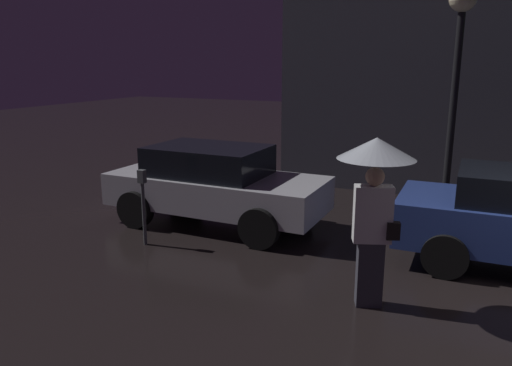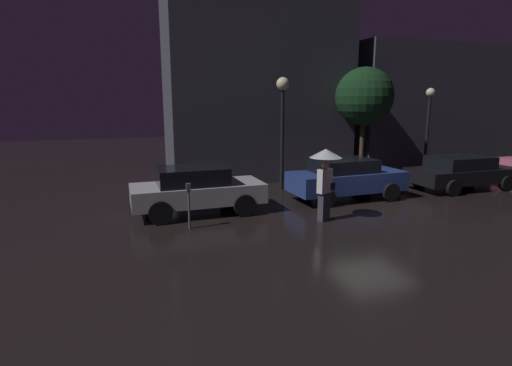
{
  "view_description": "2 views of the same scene",
  "coord_description": "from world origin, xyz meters",
  "px_view_note": "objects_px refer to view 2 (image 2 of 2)",
  "views": [
    {
      "loc": [
        -1.13,
        -6.72,
        3.05
      ],
      "look_at": [
        -4.54,
        0.55,
        1.09
      ],
      "focal_mm": 35.0,
      "sensor_mm": 36.0,
      "label": 1
    },
    {
      "loc": [
        -8.08,
        -11.01,
        3.54
      ],
      "look_at": [
        -4.19,
        0.06,
        1.12
      ],
      "focal_mm": 28.0,
      "sensor_mm": 36.0,
      "label": 2
    }
  ],
  "objects_px": {
    "parking_meter": "(189,201)",
    "street_lamp_near": "(283,105)",
    "parked_car_black": "(461,172)",
    "pedestrian_with_umbrella": "(325,168)",
    "street_lamp_far": "(428,116)",
    "parked_car_silver": "(197,189)",
    "parked_car_blue": "(346,178)"
  },
  "relations": [
    {
      "from": "parking_meter",
      "to": "street_lamp_near",
      "type": "xyz_separation_m",
      "value": [
        4.47,
        3.92,
        2.58
      ]
    },
    {
      "from": "parked_car_black",
      "to": "parking_meter",
      "type": "bearing_deg",
      "value": -171.36
    },
    {
      "from": "pedestrian_with_umbrella",
      "to": "street_lamp_far",
      "type": "xyz_separation_m",
      "value": [
        7.95,
        4.72,
        1.23
      ]
    },
    {
      "from": "parked_car_silver",
      "to": "parked_car_black",
      "type": "bearing_deg",
      "value": -0.01
    },
    {
      "from": "parking_meter",
      "to": "street_lamp_far",
      "type": "relative_size",
      "value": 0.32
    },
    {
      "from": "parked_car_black",
      "to": "parking_meter",
      "type": "xyz_separation_m",
      "value": [
        -11.43,
        -1.55,
        0.09
      ]
    },
    {
      "from": "street_lamp_near",
      "to": "parked_car_blue",
      "type": "bearing_deg",
      "value": -56.28
    },
    {
      "from": "pedestrian_with_umbrella",
      "to": "street_lamp_near",
      "type": "relative_size",
      "value": 0.49
    },
    {
      "from": "parked_car_blue",
      "to": "street_lamp_near",
      "type": "height_order",
      "value": "street_lamp_near"
    },
    {
      "from": "parked_car_blue",
      "to": "street_lamp_far",
      "type": "xyz_separation_m",
      "value": [
        5.88,
        2.57,
        2.05
      ]
    },
    {
      "from": "parking_meter",
      "to": "street_lamp_far",
      "type": "xyz_separation_m",
      "value": [
        11.9,
        4.17,
        2.03
      ]
    },
    {
      "from": "parked_car_black",
      "to": "pedestrian_with_umbrella",
      "type": "height_order",
      "value": "pedestrian_with_umbrella"
    },
    {
      "from": "parked_car_silver",
      "to": "street_lamp_near",
      "type": "bearing_deg",
      "value": 31.05
    },
    {
      "from": "parked_car_black",
      "to": "street_lamp_near",
      "type": "bearing_deg",
      "value": 162.1
    },
    {
      "from": "parked_car_silver",
      "to": "street_lamp_near",
      "type": "xyz_separation_m",
      "value": [
        3.96,
        2.4,
        2.59
      ]
    },
    {
      "from": "parked_car_blue",
      "to": "street_lamp_near",
      "type": "relative_size",
      "value": 0.95
    },
    {
      "from": "parked_car_silver",
      "to": "pedestrian_with_umbrella",
      "type": "height_order",
      "value": "pedestrian_with_umbrella"
    },
    {
      "from": "parked_car_black",
      "to": "street_lamp_near",
      "type": "distance_m",
      "value": 7.81
    },
    {
      "from": "parked_car_silver",
      "to": "parking_meter",
      "type": "xyz_separation_m",
      "value": [
        -0.51,
        -1.52,
        0.02
      ]
    },
    {
      "from": "parked_car_silver",
      "to": "parked_car_blue",
      "type": "bearing_deg",
      "value": 0.63
    },
    {
      "from": "parked_car_blue",
      "to": "pedestrian_with_umbrella",
      "type": "xyz_separation_m",
      "value": [
        -2.07,
        -2.15,
        0.83
      ]
    },
    {
      "from": "pedestrian_with_umbrella",
      "to": "street_lamp_far",
      "type": "height_order",
      "value": "street_lamp_far"
    },
    {
      "from": "street_lamp_far",
      "to": "parking_meter",
      "type": "bearing_deg",
      "value": -160.72
    },
    {
      "from": "parked_car_silver",
      "to": "parked_car_blue",
      "type": "distance_m",
      "value": 5.51
    },
    {
      "from": "street_lamp_far",
      "to": "street_lamp_near",
      "type": "bearing_deg",
      "value": -178.1
    },
    {
      "from": "parked_car_blue",
      "to": "parked_car_black",
      "type": "xyz_separation_m",
      "value": [
        5.4,
        -0.05,
        -0.07
      ]
    },
    {
      "from": "parked_car_silver",
      "to": "parked_car_blue",
      "type": "relative_size",
      "value": 0.98
    },
    {
      "from": "parked_car_black",
      "to": "pedestrian_with_umbrella",
      "type": "xyz_separation_m",
      "value": [
        -7.47,
        -2.1,
        0.9
      ]
    },
    {
      "from": "parked_car_blue",
      "to": "street_lamp_near",
      "type": "bearing_deg",
      "value": 122.51
    },
    {
      "from": "street_lamp_near",
      "to": "parking_meter",
      "type": "bearing_deg",
      "value": -138.78
    },
    {
      "from": "parked_car_silver",
      "to": "street_lamp_far",
      "type": "relative_size",
      "value": 1.01
    },
    {
      "from": "street_lamp_near",
      "to": "street_lamp_far",
      "type": "bearing_deg",
      "value": 1.9
    }
  ]
}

